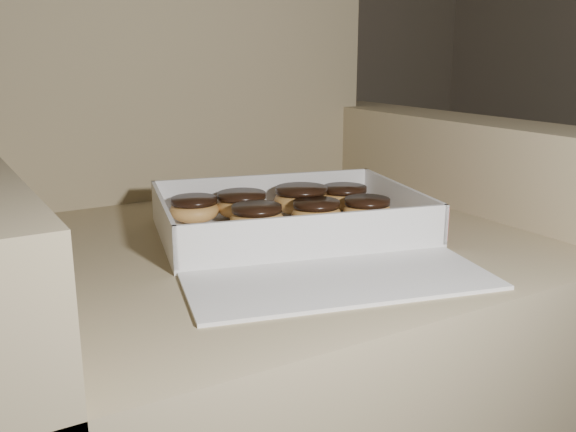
# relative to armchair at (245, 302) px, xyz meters

# --- Properties ---
(armchair) EXTENTS (1.00, 0.85, 1.05)m
(armchair) POSITION_rel_armchair_xyz_m (0.00, 0.00, 0.00)
(armchair) COLOR tan
(armchair) RESTS_ON floor
(bakery_box) EXTENTS (0.49, 0.54, 0.07)m
(bakery_box) POSITION_rel_armchair_xyz_m (0.03, -0.13, 0.15)
(bakery_box) COLOR silver
(bakery_box) RESTS_ON armchair
(donut_a) EXTENTS (0.08, 0.08, 0.04)m
(donut_a) POSITION_rel_armchair_xyz_m (0.18, -0.03, 0.17)
(donut_a) COLOR #EBAB52
(donut_a) RESTS_ON bakery_box
(donut_b) EXTENTS (0.08, 0.08, 0.04)m
(donut_b) POSITION_rel_armchair_xyz_m (0.16, -0.12, 0.17)
(donut_b) COLOR #EBAB52
(donut_b) RESTS_ON bakery_box
(donut_c) EXTENTS (0.08, 0.08, 0.04)m
(donut_c) POSITION_rel_armchair_xyz_m (-0.02, -0.08, 0.17)
(donut_c) COLOR #EBAB52
(donut_c) RESTS_ON bakery_box
(donut_d) EXTENTS (0.08, 0.08, 0.04)m
(donut_d) POSITION_rel_armchair_xyz_m (-0.08, 0.02, 0.17)
(donut_d) COLOR #EBAB52
(donut_d) RESTS_ON bakery_box
(donut_e) EXTENTS (0.09, 0.09, 0.05)m
(donut_e) POSITION_rel_armchair_xyz_m (0.10, -0.02, 0.17)
(donut_e) COLOR #EBAB52
(donut_e) RESTS_ON bakery_box
(donut_f) EXTENTS (0.09, 0.09, 0.04)m
(donut_f) POSITION_rel_armchair_xyz_m (0.00, 0.01, 0.17)
(donut_f) COLOR #EBAB52
(donut_f) RESTS_ON bakery_box
(donut_g) EXTENTS (0.08, 0.08, 0.04)m
(donut_g) POSITION_rel_armchair_xyz_m (0.08, -0.09, 0.17)
(donut_g) COLOR #EBAB52
(donut_g) RESTS_ON bakery_box
(crumb_a) EXTENTS (0.01, 0.01, 0.00)m
(crumb_a) POSITION_rel_armchair_xyz_m (0.18, -0.21, 0.15)
(crumb_a) COLOR black
(crumb_a) RESTS_ON bakery_box
(crumb_b) EXTENTS (0.01, 0.01, 0.00)m
(crumb_b) POSITION_rel_armchair_xyz_m (-0.00, -0.11, 0.15)
(crumb_b) COLOR black
(crumb_b) RESTS_ON bakery_box
(crumb_c) EXTENTS (0.01, 0.01, 0.00)m
(crumb_c) POSITION_rel_armchair_xyz_m (0.02, -0.14, 0.15)
(crumb_c) COLOR black
(crumb_c) RESTS_ON bakery_box
(crumb_d) EXTENTS (0.01, 0.01, 0.00)m
(crumb_d) POSITION_rel_armchair_xyz_m (-0.05, -0.08, 0.15)
(crumb_d) COLOR black
(crumb_d) RESTS_ON bakery_box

